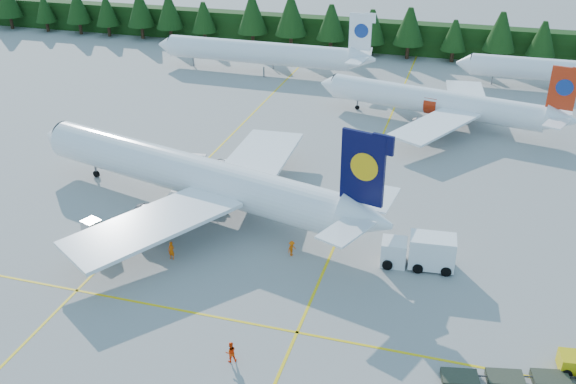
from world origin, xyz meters
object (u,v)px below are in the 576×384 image
(airliner_navy, at_px, (182,173))
(airstairs, at_px, (190,194))
(airliner_red, at_px, (429,101))
(service_truck, at_px, (418,251))

(airliner_navy, distance_m, airstairs, 3.13)
(airliner_navy, relative_size, airliner_red, 1.21)
(airliner_red, distance_m, airstairs, 39.61)
(airliner_navy, xyz_separation_m, airstairs, (0.31, 0.85, -2.99))
(airliner_red, relative_size, airstairs, 5.69)
(airliner_red, distance_m, service_truck, 38.30)
(airstairs, height_order, service_truck, airstairs)
(airliner_navy, height_order, airliner_red, airliner_navy)
(airstairs, bearing_deg, airliner_red, 46.65)
(airstairs, relative_size, service_truck, 0.92)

